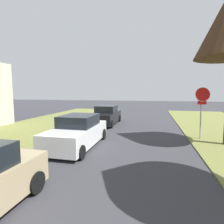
{
  "coord_description": "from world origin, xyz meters",
  "views": [
    {
      "loc": [
        1.6,
        2.55,
        2.73
      ],
      "look_at": [
        -0.5,
        11.59,
        1.71
      ],
      "focal_mm": 28.95,
      "sensor_mm": 36.0,
      "label": 1
    }
  ],
  "objects": [
    {
      "name": "stop_sign_far",
      "position": [
        4.27,
        13.66,
        2.19
      ],
      "size": [
        0.81,
        0.42,
        2.96
      ],
      "color": "#9EA0A5",
      "rests_on": "grass_verge_right"
    },
    {
      "name": "parked_sedan_white",
      "position": [
        -2.1,
        10.87,
        0.72
      ],
      "size": [
        1.94,
        4.4,
        1.57
      ],
      "color": "white",
      "rests_on": "ground"
    },
    {
      "name": "parked_sedan_black",
      "position": [
        -2.38,
        17.43,
        0.72
      ],
      "size": [
        1.94,
        4.4,
        1.57
      ],
      "color": "black",
      "rests_on": "ground"
    }
  ]
}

